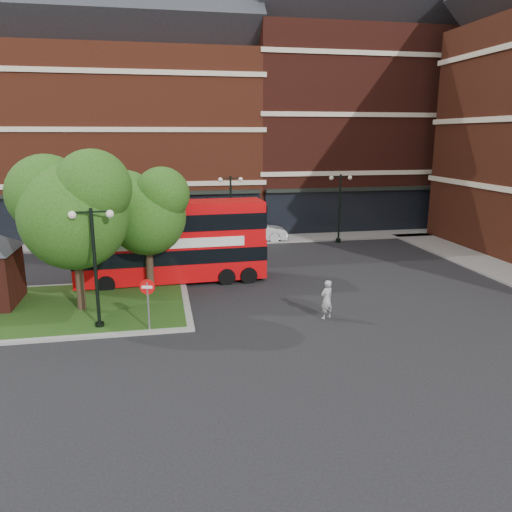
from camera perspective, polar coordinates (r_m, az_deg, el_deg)
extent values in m
plane|color=black|center=(21.45, -2.57, -7.52)|extent=(120.00, 120.00, 0.00)
cube|color=slate|center=(37.21, -6.34, 1.67)|extent=(44.00, 3.00, 0.12)
cube|color=maroon|center=(44.10, -18.09, 12.05)|extent=(26.00, 12.00, 14.00)
cube|color=#471911|center=(46.93, 10.37, 13.77)|extent=(18.00, 12.00, 16.00)
cube|color=gray|center=(24.59, -22.53, -5.63)|extent=(12.60, 7.60, 0.12)
cube|color=#19380F|center=(24.59, -22.54, -5.60)|extent=(12.00, 7.00, 0.15)
cylinder|color=#2D2116|center=(23.31, -19.58, -1.51)|extent=(0.36, 0.36, 3.92)
sphere|color=#1D4210|center=(22.84, -20.06, 4.26)|extent=(4.60, 4.60, 4.60)
sphere|color=#1D4210|center=(23.60, -22.76, 6.55)|extent=(3.45, 3.45, 3.45)
sphere|color=#1D4210|center=(22.10, -18.13, 7.43)|extent=(3.22, 3.22, 3.22)
cylinder|color=#2D2116|center=(25.52, -12.09, -0.26)|extent=(0.36, 0.36, 3.47)
sphere|color=#1D4210|center=(25.10, -12.33, 4.41)|extent=(3.80, 3.80, 3.80)
sphere|color=#1D4210|center=(25.60, -14.53, 6.29)|extent=(2.85, 2.85, 2.85)
sphere|color=#1D4210|center=(24.57, -10.69, 6.93)|extent=(2.66, 2.66, 2.66)
cylinder|color=black|center=(20.83, -17.87, -1.59)|extent=(0.14, 0.14, 5.00)
cylinder|color=black|center=(21.55, -17.41, -7.63)|extent=(0.36, 0.36, 0.30)
cube|color=black|center=(20.37, -18.35, 4.80)|extent=(1.40, 0.06, 0.06)
sphere|color=#F2EACC|center=(20.49, -20.27, 4.41)|extent=(0.32, 0.32, 0.32)
sphere|color=#F2EACC|center=(20.31, -16.37, 4.63)|extent=(0.32, 0.32, 0.32)
cylinder|color=black|center=(35.03, -2.89, 5.04)|extent=(0.14, 0.14, 5.00)
cylinder|color=black|center=(35.46, -2.85, 1.29)|extent=(0.36, 0.36, 0.30)
cube|color=black|center=(34.76, -2.94, 8.88)|extent=(1.40, 0.06, 0.06)
sphere|color=#F2EACC|center=(34.67, -4.09, 8.68)|extent=(0.32, 0.32, 0.32)
sphere|color=#F2EACC|center=(34.87, -1.78, 8.74)|extent=(0.32, 0.32, 0.32)
cylinder|color=black|center=(37.00, 9.52, 5.34)|extent=(0.14, 0.14, 5.00)
cylinder|color=black|center=(37.41, 9.38, 1.77)|extent=(0.36, 0.36, 0.30)
cube|color=black|center=(36.74, 9.66, 8.96)|extent=(1.40, 0.06, 0.06)
sphere|color=#F2EACC|center=(36.51, 8.62, 8.82)|extent=(0.32, 0.32, 0.32)
sphere|color=#F2EACC|center=(37.00, 10.68, 8.80)|extent=(0.32, 0.32, 0.32)
cube|color=red|center=(27.06, -9.62, -0.18)|extent=(10.03, 2.61, 1.90)
cube|color=red|center=(26.68, -9.78, 3.79)|extent=(9.93, 2.59, 1.90)
cube|color=black|center=(26.66, -9.79, 3.99)|extent=(10.03, 2.61, 0.86)
cube|color=silver|center=(25.71, -9.54, 1.37)|extent=(7.46, 0.30, 0.50)
imported|color=#959598|center=(21.75, 8.08, -4.94)|extent=(0.74, 0.63, 1.71)
imported|color=#B1B3B9|center=(36.57, -7.02, 2.40)|extent=(3.96, 1.73, 1.33)
imported|color=silver|center=(37.11, -0.10, 2.85)|extent=(4.83, 1.99, 1.55)
cylinder|color=slate|center=(20.43, -12.20, -5.78)|extent=(0.08, 0.08, 2.11)
cylinder|color=red|center=(20.16, -12.32, -3.47)|extent=(0.60, 0.20, 0.61)
cube|color=white|center=(20.16, -12.32, -3.47)|extent=(0.43, 0.15, 0.11)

